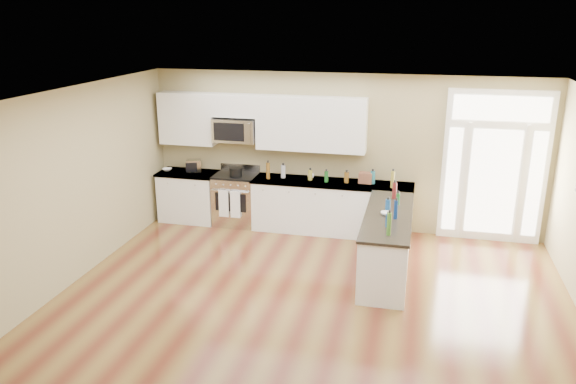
{
  "coord_description": "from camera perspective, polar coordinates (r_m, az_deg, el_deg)",
  "views": [
    {
      "loc": [
        1.28,
        -5.69,
        3.77
      ],
      "look_at": [
        -0.55,
        2.0,
        1.25
      ],
      "focal_mm": 35.0,
      "sensor_mm": 36.0,
      "label": 1
    }
  ],
  "objects": [
    {
      "name": "cup_counter",
      "position": [
        10.07,
        2.34,
        1.62
      ],
      "size": [
        0.14,
        0.14,
        0.09
      ],
      "primitive_type": "imported",
      "rotation": [
        0.0,
        0.0,
        0.25
      ],
      "color": "white",
      "rests_on": "back_cabinet_right"
    },
    {
      "name": "back_cabinet_right",
      "position": [
        10.06,
        4.41,
        -1.69
      ],
      "size": [
        2.85,
        0.66,
        0.94
      ],
      "color": "white",
      "rests_on": "ground"
    },
    {
      "name": "entry_door",
      "position": [
        10.04,
        20.22,
        2.36
      ],
      "size": [
        1.7,
        0.1,
        2.6
      ],
      "color": "white",
      "rests_on": "ground"
    },
    {
      "name": "stockpot",
      "position": [
        10.18,
        -5.33,
        2.07
      ],
      "size": [
        0.27,
        0.27,
        0.18
      ],
      "primitive_type": "cylinder",
      "rotation": [
        0.0,
        0.0,
        0.18
      ],
      "color": "black",
      "rests_on": "kitchen_range"
    },
    {
      "name": "cardboard_box",
      "position": [
        9.87,
        7.9,
        1.44
      ],
      "size": [
        0.24,
        0.18,
        0.19
      ],
      "primitive_type": "cube",
      "rotation": [
        0.0,
        0.0,
        -0.07
      ],
      "color": "brown",
      "rests_on": "back_cabinet_right"
    },
    {
      "name": "room_shell",
      "position": [
        6.19,
        0.65,
        -1.74
      ],
      "size": [
        8.0,
        8.0,
        8.0
      ],
      "color": "#9C9063",
      "rests_on": "ground"
    },
    {
      "name": "peninsula_cabinet",
      "position": [
        8.61,
        10.0,
        -5.36
      ],
      "size": [
        0.69,
        2.32,
        0.94
      ],
      "color": "white",
      "rests_on": "ground"
    },
    {
      "name": "bowl_left",
      "position": [
        10.82,
        -12.17,
        2.25
      ],
      "size": [
        0.21,
        0.21,
        0.04
      ],
      "primitive_type": "imported",
      "rotation": [
        0.0,
        0.0,
        0.23
      ],
      "color": "white",
      "rests_on": "back_cabinet_left"
    },
    {
      "name": "toaster_oven",
      "position": [
        10.64,
        -9.55,
        2.66
      ],
      "size": [
        0.32,
        0.29,
        0.23
      ],
      "primitive_type": "cube",
      "rotation": [
        0.0,
        0.0,
        0.34
      ],
      "color": "silver",
      "rests_on": "back_cabinet_left"
    },
    {
      "name": "kitchen_range",
      "position": [
        10.45,
        -5.29,
        -0.72
      ],
      "size": [
        0.77,
        0.68,
        1.08
      ],
      "color": "silver",
      "rests_on": "ground"
    },
    {
      "name": "counter_bottles",
      "position": [
        9.26,
        6.44,
        0.56
      ],
      "size": [
        2.4,
        2.42,
        0.31
      ],
      "color": "#19591E",
      "rests_on": "back_cabinet_right"
    },
    {
      "name": "upper_cabinet_left",
      "position": [
        10.56,
        -10.14,
        7.37
      ],
      "size": [
        1.04,
        0.33,
        0.95
      ],
      "primitive_type": "cube",
      "color": "white",
      "rests_on": "room_shell"
    },
    {
      "name": "microwave",
      "position": [
        10.22,
        -5.36,
        6.29
      ],
      "size": [
        0.78,
        0.41,
        0.42
      ],
      "color": "silver",
      "rests_on": "room_shell"
    },
    {
      "name": "back_cabinet_left",
      "position": [
        10.79,
        -9.97,
        -0.56
      ],
      "size": [
        1.1,
        0.66,
        0.94
      ],
      "color": "white",
      "rests_on": "ground"
    },
    {
      "name": "upper_cabinet_right",
      "position": [
        9.88,
        2.36,
        6.93
      ],
      "size": [
        1.94,
        0.33,
        0.95
      ],
      "primitive_type": "cube",
      "color": "white",
      "rests_on": "room_shell"
    },
    {
      "name": "bowl_peninsula",
      "position": [
        8.37,
        9.9,
        -2.16
      ],
      "size": [
        0.17,
        0.17,
        0.05
      ],
      "primitive_type": "imported",
      "rotation": [
        0.0,
        0.0,
        -0.14
      ],
      "color": "white",
      "rests_on": "peninsula_cabinet"
    },
    {
      "name": "ground",
      "position": [
        6.95,
        0.6,
        -15.16
      ],
      "size": [
        8.0,
        8.0,
        0.0
      ],
      "primitive_type": "plane",
      "color": "#5B2919"
    },
    {
      "name": "upper_cabinet_short",
      "position": [
        10.18,
        -5.36,
        8.76
      ],
      "size": [
        0.82,
        0.33,
        0.4
      ],
      "primitive_type": "cube",
      "color": "white",
      "rests_on": "room_shell"
    }
  ]
}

